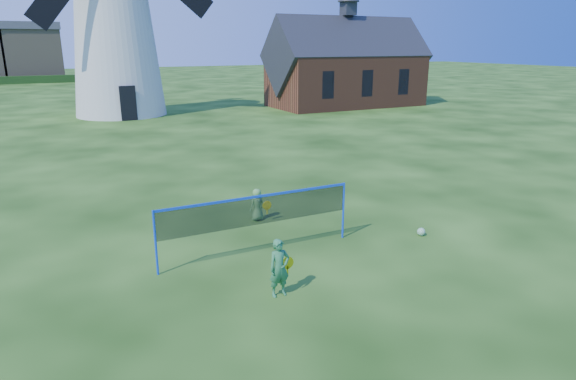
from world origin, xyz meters
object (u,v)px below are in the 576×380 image
at_px(windmill, 113,19).
at_px(badminton_net, 257,211).
at_px(chapel, 346,68).
at_px(player_boy, 257,205).
at_px(player_girl, 279,268).
at_px(play_ball, 421,232).

distance_m(windmill, badminton_net, 28.56).
bearing_deg(chapel, player_boy, -128.19).
height_order(chapel, player_boy, chapel).
distance_m(chapel, player_boy, 29.49).
distance_m(badminton_net, player_boy, 2.60).
bearing_deg(windmill, badminton_net, -92.17).
distance_m(windmill, player_boy, 26.42).
relative_size(chapel, badminton_net, 2.60).
distance_m(chapel, badminton_net, 31.87).
height_order(player_girl, player_boy, player_girl).
xyz_separation_m(windmill, player_girl, (-1.50, -30.10, -6.17)).
bearing_deg(player_girl, play_ball, 13.07).
distance_m(windmill, chapel, 18.63).
bearing_deg(badminton_net, player_girl, -101.54).
height_order(windmill, play_ball, windmill).
relative_size(badminton_net, play_ball, 22.95).
distance_m(windmill, play_ball, 29.79).
distance_m(windmill, player_girl, 30.76).
bearing_deg(play_ball, chapel, 60.88).
bearing_deg(badminton_net, player_boy, 67.08).
distance_m(player_girl, play_ball, 5.14).
height_order(chapel, badminton_net, chapel).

